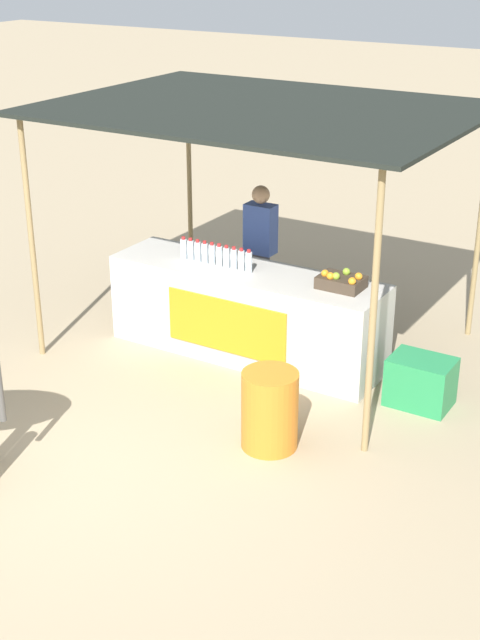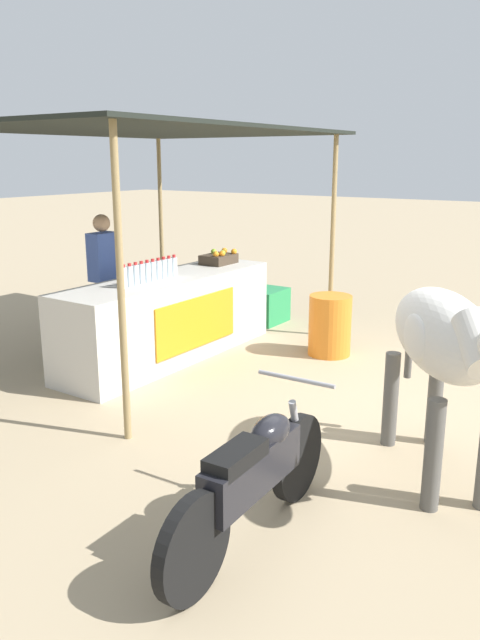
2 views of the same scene
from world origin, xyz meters
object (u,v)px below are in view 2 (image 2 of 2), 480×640
(cooler_box, at_px, (267,306))
(motorcycle_parked, at_px, (254,476))
(fruit_crate, at_px, (219,258))
(water_barrel, at_px, (330,325))
(stall_counter, at_px, (169,317))
(cow, at_px, (444,342))
(vendor_behind_counter, at_px, (105,283))

(cooler_box, distance_m, motorcycle_parked, 5.25)
(fruit_crate, distance_m, cooler_box, 1.24)
(fruit_crate, xyz_separation_m, water_barrel, (0.08, -1.55, -0.67))
(cooler_box, bearing_deg, motorcycle_parked, -149.15)
(stall_counter, bearing_deg, cow, -107.81)
(vendor_behind_counter, xyz_separation_m, cow, (-0.84, -4.21, 0.18))
(fruit_crate, xyz_separation_m, vendor_behind_counter, (-1.32, 0.71, -0.18))
(cooler_box, relative_size, motorcycle_parked, 0.33)
(fruit_crate, height_order, vendor_behind_counter, vendor_behind_counter)
(fruit_crate, bearing_deg, vendor_behind_counter, 151.93)
(fruit_crate, relative_size, vendor_behind_counter, 0.27)
(cow, bearing_deg, fruit_crate, 58.27)
(motorcycle_parked, bearing_deg, water_barrel, 19.40)
(cooler_box, distance_m, water_barrel, 1.66)
(cooler_box, bearing_deg, stall_counter, 177.22)
(fruit_crate, relative_size, cow, 0.26)
(stall_counter, distance_m, vendor_behind_counter, 0.88)
(motorcycle_parked, bearing_deg, cow, -25.76)
(stall_counter, bearing_deg, fruit_crate, 2.55)
(motorcycle_parked, bearing_deg, fruit_crate, 38.53)
(fruit_crate, distance_m, cow, 4.12)
(vendor_behind_counter, distance_m, cow, 4.30)
(cooler_box, relative_size, cow, 0.36)
(stall_counter, height_order, cooler_box, stall_counter)
(stall_counter, distance_m, cooler_box, 2.02)
(fruit_crate, relative_size, water_barrel, 0.61)
(vendor_behind_counter, relative_size, water_barrel, 2.29)
(stall_counter, relative_size, fruit_crate, 6.82)
(cooler_box, bearing_deg, fruit_crate, 171.32)
(stall_counter, xyz_separation_m, motorcycle_parked, (-2.50, -2.79, -0.05))
(water_barrel, distance_m, motorcycle_parked, 3.86)
(cooler_box, height_order, water_barrel, water_barrel)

